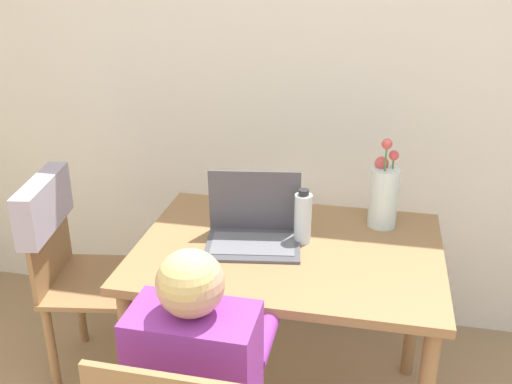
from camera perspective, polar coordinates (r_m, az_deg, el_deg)
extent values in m
cube|color=white|center=(2.54, 10.32, 13.09)|extent=(6.40, 0.05, 2.50)
cube|color=olive|center=(2.04, 3.11, -5.62)|extent=(1.02, 0.74, 0.03)
cylinder|color=olive|center=(2.10, -11.72, -16.94)|extent=(0.05, 0.05, 0.68)
cylinder|color=olive|center=(2.59, -6.17, -8.13)|extent=(0.05, 0.05, 0.68)
cylinder|color=olive|center=(2.49, 14.86, -10.18)|extent=(0.05, 0.05, 0.68)
cube|color=olive|center=(2.48, -14.43, -8.27)|extent=(0.46, 0.46, 0.02)
cube|color=olive|center=(2.44, -19.23, -3.63)|extent=(0.08, 0.38, 0.41)
cylinder|color=olive|center=(2.42, -11.07, -14.87)|extent=(0.04, 0.04, 0.40)
cylinder|color=olive|center=(2.69, -9.45, -10.46)|extent=(0.04, 0.04, 0.40)
cylinder|color=olive|center=(2.52, -18.85, -14.15)|extent=(0.04, 0.04, 0.40)
cylinder|color=olive|center=(2.78, -16.44, -10.00)|extent=(0.04, 0.04, 0.40)
cube|color=#ADA3B7|center=(2.39, -19.59, -1.13)|extent=(0.14, 0.40, 0.20)
sphere|color=tan|center=(1.40, -6.28, -8.65)|extent=(0.16, 0.16, 0.16)
sphere|color=#D8BC72|center=(1.37, -6.51, -8.25)|extent=(0.14, 0.14, 0.14)
cylinder|color=purple|center=(1.69, 0.81, -13.57)|extent=(0.06, 0.24, 0.06)
cylinder|color=purple|center=(1.75, -7.84, -12.33)|extent=(0.06, 0.24, 0.06)
cube|color=#4C4C51|center=(2.03, -0.29, -5.08)|extent=(0.35, 0.28, 0.01)
cube|color=slate|center=(2.03, -0.29, -4.93)|extent=(0.30, 0.20, 0.00)
cube|color=#4C4C51|center=(2.07, -0.14, -0.84)|extent=(0.32, 0.08, 0.23)
cube|color=silver|center=(2.08, -0.13, -0.79)|extent=(0.29, 0.07, 0.20)
cylinder|color=silver|center=(2.19, 12.05, -0.51)|extent=(0.10, 0.10, 0.22)
cylinder|color=#3D7A38|center=(2.17, 12.74, 0.64)|extent=(0.01, 0.01, 0.22)
sphere|color=#CC4C4C|center=(2.14, 13.00, 3.43)|extent=(0.04, 0.04, 0.04)
cylinder|color=#3D7A38|center=(2.19, 11.68, 0.37)|extent=(0.01, 0.01, 0.19)
sphere|color=#CC4C4C|center=(2.15, 11.88, 2.68)|extent=(0.05, 0.05, 0.05)
cylinder|color=#3D7A38|center=(2.14, 12.07, 1.02)|extent=(0.01, 0.01, 0.27)
sphere|color=#CC4C4C|center=(2.09, 12.37, 4.50)|extent=(0.04, 0.04, 0.04)
cylinder|color=silver|center=(2.04, 4.48, -2.52)|extent=(0.06, 0.06, 0.17)
cylinder|color=#262628|center=(2.00, 4.57, -0.03)|extent=(0.04, 0.04, 0.02)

